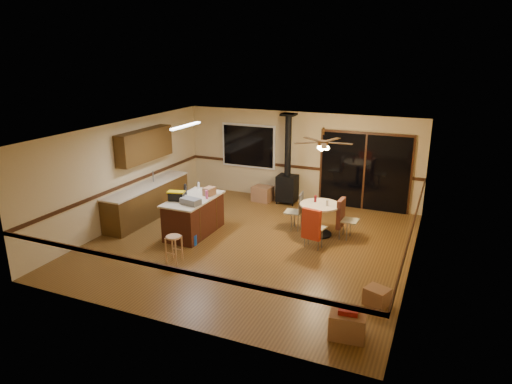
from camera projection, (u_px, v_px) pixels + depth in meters
The scene contains 35 objects.
floor at pixel (251, 243), 10.55m from camera, with size 7.00×7.00×0.00m, color brown.
ceiling at pixel (250, 131), 9.77m from camera, with size 7.00×7.00×0.00m, color silver.
wall_back at pixel (299, 157), 13.23m from camera, with size 7.00×7.00×0.00m, color #D0B884.
wall_front at pixel (160, 250), 7.09m from camera, with size 7.00×7.00×0.00m, color #D0B884.
wall_left at pixel (124, 173), 11.47m from camera, with size 7.00×7.00×0.00m, color #D0B884.
wall_right at pixel (416, 210), 8.84m from camera, with size 7.00×7.00×0.00m, color #D0B884.
chair_rail at pixel (251, 202), 10.25m from camera, with size 7.00×7.00×0.08m, color #371C0D, non-canonical shape.
window at pixel (248, 146), 13.72m from camera, with size 1.72×0.10×1.32m, color black.
sliding_door at pixel (364, 172), 12.54m from camera, with size 2.52×0.10×2.10m, color black.
lower_cabinets at pixel (148, 202), 12.06m from camera, with size 0.60×3.00×0.86m, color #4E3213.
countertop at pixel (147, 185), 11.93m from camera, with size 0.64×3.04×0.04m, color beige.
upper_cabinets at pixel (145, 145), 11.84m from camera, with size 0.35×2.00×0.80m, color #4E3213.
kitchen_island at pixel (194, 216), 10.97m from camera, with size 0.88×1.68×0.90m.
wood_stove at pixel (287, 179), 13.08m from camera, with size 0.55×0.50×2.52m.
ceiling_fan at pixel (323, 145), 10.36m from camera, with size 0.24×0.24×0.55m.
fluorescent_strip at pixel (186, 126), 10.72m from camera, with size 0.10×1.20×0.04m, color white.
toolbox_grey at pixel (191, 201), 10.38m from camera, with size 0.46×0.25×0.14m, color slate.
toolbox_black at pixel (176, 197), 10.64m from camera, with size 0.35×0.18×0.19m, color black.
toolbox_yellow_lid at pixel (176, 192), 10.61m from camera, with size 0.39×0.21×0.03m, color gold.
box_on_island at pixel (209, 191), 11.04m from camera, with size 0.21×0.29×0.19m, color #916240.
bottle_dark at pixel (185, 189), 11.08m from camera, with size 0.07×0.07×0.26m, color black.
bottle_pink at pixel (207, 195), 10.77m from camera, with size 0.06×0.06×0.20m, color #D84C8C.
bottle_white at pixel (199, 186), 11.55m from camera, with size 0.05×0.05×0.16m, color white.
bar_stool at pixel (174, 249), 9.57m from camera, with size 0.31×0.31×0.57m, color tan.
blue_bucket at pixel (190, 240), 10.42m from camera, with size 0.30×0.30×0.25m, color #0D42BD.
dining_table at pixel (320, 214), 10.86m from camera, with size 0.97×0.97×0.78m.
glass_red at pixel (315, 199), 10.91m from camera, with size 0.06×0.06×0.17m, color #590C14.
glass_cream at pixel (327, 203), 10.66m from camera, with size 0.06×0.06×0.14m, color beige.
chair_left at pixel (297, 207), 11.17m from camera, with size 0.44×0.43×0.51m.
chair_near at pixel (312, 224), 10.05m from camera, with size 0.50×0.53×0.70m.
chair_right at pixel (342, 214), 10.70m from camera, with size 0.48×0.44×0.70m.
box_under_window at pixel (262, 194), 13.42m from camera, with size 0.55×0.44×0.44m, color #916240.
box_corner_a at pixel (347, 324), 7.07m from camera, with size 0.54×0.46×0.41m, color #916240.
box_corner_b at pixel (377, 296), 7.96m from camera, with size 0.39×0.33×0.31m, color #916240.
box_small_red at pixel (348, 310), 6.99m from camera, with size 0.29×0.25×0.08m, color maroon.
Camera 1 is at (3.94, -8.88, 4.28)m, focal length 32.00 mm.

